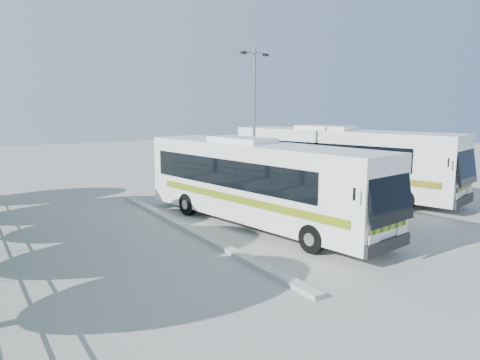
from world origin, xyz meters
TOP-DOWN VIEW (x-y plane):
  - ground at (0.00, 0.00)m, footprint 100.00×100.00m
  - kerb_divider at (-2.30, 2.00)m, footprint 0.40×16.00m
  - coach_main at (0.64, 1.42)m, footprint 4.63×13.09m
  - coach_adjacent at (8.43, 4.50)m, footprint 6.52×13.72m
  - lamppost at (2.78, 5.00)m, footprint 1.93×0.60m

SIDE VIEW (x-z plane):
  - ground at x=0.00m, z-range 0.00..0.00m
  - kerb_divider at x=-2.30m, z-range 0.00..0.15m
  - coach_main at x=0.64m, z-range 0.17..3.74m
  - coach_adjacent at x=8.43m, z-range 0.18..3.94m
  - lamppost at x=2.78m, z-range 0.41..8.34m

